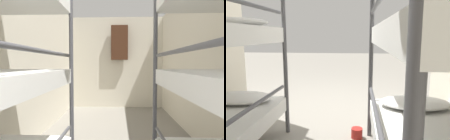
{
  "view_description": "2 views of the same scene",
  "coord_description": "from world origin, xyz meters",
  "views": [
    {
      "loc": [
        0.06,
        0.47,
        1.19
      ],
      "look_at": [
        -0.07,
        4.03,
        1.06
      ],
      "focal_mm": 28.0,
      "sensor_mm": 36.0,
      "label": 1
    },
    {
      "loc": [
        -0.33,
        2.78,
        1.05
      ],
      "look_at": [
        -0.14,
        0.84,
        0.74
      ],
      "focal_mm": 35.0,
      "sensor_mm": 36.0,
      "label": 2
    }
  ],
  "objects": [
    {
      "name": "hanging_coat",
      "position": [
        0.08,
        5.08,
        1.74
      ],
      "size": [
        0.44,
        0.12,
        0.9
      ],
      "color": "#472819"
    },
    {
      "name": "wall_left",
      "position": [
        -1.26,
        2.6,
        1.22
      ],
      "size": [
        0.06,
        5.32,
        2.44
      ],
      "color": "beige",
      "rests_on": "ground_plane"
    },
    {
      "name": "wall_right",
      "position": [
        1.26,
        2.6,
        1.22
      ],
      "size": [
        0.06,
        5.32,
        2.44
      ],
      "color": "beige",
      "rests_on": "ground_plane"
    },
    {
      "name": "wall_back",
      "position": [
        0.0,
        5.23,
        1.22
      ],
      "size": [
        2.59,
        0.06,
        2.44
      ],
      "color": "beige",
      "rests_on": "ground_plane"
    }
  ]
}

